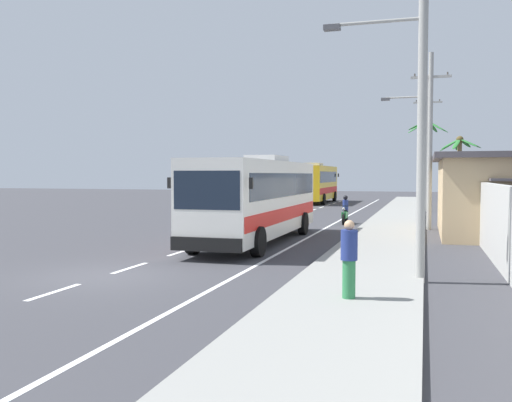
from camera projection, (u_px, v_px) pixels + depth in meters
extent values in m
plane|color=#3A3A3F|center=(105.00, 276.00, 15.32)|extent=(160.00, 160.00, 0.00)
cube|color=gray|center=(384.00, 241.00, 22.90)|extent=(3.20, 90.00, 0.14)
cube|color=white|center=(54.00, 292.00, 13.23)|extent=(0.16, 2.00, 0.01)
cube|color=white|center=(130.00, 268.00, 16.64)|extent=(0.16, 2.00, 0.01)
cube|color=white|center=(180.00, 252.00, 20.05)|extent=(0.16, 2.00, 0.01)
cube|color=white|center=(216.00, 241.00, 23.45)|extent=(0.16, 2.00, 0.01)
cube|color=white|center=(242.00, 232.00, 26.86)|extent=(0.16, 2.00, 0.01)
cube|color=white|center=(263.00, 226.00, 30.26)|extent=(0.16, 2.00, 0.01)
cube|color=white|center=(279.00, 221.00, 33.67)|extent=(0.16, 2.00, 0.01)
cube|color=white|center=(293.00, 216.00, 37.07)|extent=(0.16, 2.00, 0.01)
cube|color=white|center=(304.00, 213.00, 40.48)|extent=(0.16, 2.00, 0.01)
cube|color=white|center=(313.00, 210.00, 43.89)|extent=(0.16, 2.00, 0.01)
cube|color=white|center=(321.00, 207.00, 47.29)|extent=(0.16, 2.00, 0.01)
cube|color=white|center=(328.00, 205.00, 50.70)|extent=(0.16, 2.00, 0.01)
cube|color=white|center=(335.00, 203.00, 54.10)|extent=(0.16, 2.00, 0.01)
cube|color=white|center=(340.00, 201.00, 57.51)|extent=(0.16, 2.00, 0.01)
cube|color=white|center=(345.00, 200.00, 60.91)|extent=(0.16, 2.00, 0.01)
cube|color=white|center=(324.00, 229.00, 28.65)|extent=(0.14, 70.00, 0.01)
cube|color=#B2B2AD|center=(475.00, 208.00, 25.56)|extent=(0.24, 60.00, 2.48)
cube|color=silver|center=(258.00, 197.00, 22.91)|extent=(2.44, 11.28, 2.94)
cube|color=#192333|center=(259.00, 185.00, 23.08)|extent=(2.47, 10.38, 0.94)
cube|color=#192333|center=(207.00, 190.00, 17.54)|extent=(2.23, 0.10, 1.23)
cube|color=red|center=(258.00, 213.00, 22.94)|extent=(2.48, 11.06, 0.53)
cube|color=black|center=(206.00, 244.00, 17.53)|extent=(2.38, 0.16, 0.44)
cube|color=#B7B7B7|center=(267.00, 159.00, 24.18)|extent=(1.34, 2.48, 0.28)
cube|color=black|center=(251.00, 183.00, 17.32)|extent=(0.12, 0.08, 0.36)
cube|color=black|center=(169.00, 183.00, 18.13)|extent=(0.12, 0.08, 0.36)
cylinder|color=black|center=(258.00, 242.00, 18.86)|extent=(0.32, 1.04, 1.04)
cylinder|color=black|center=(193.00, 239.00, 19.54)|extent=(0.32, 1.04, 1.04)
cylinder|color=black|center=(303.00, 223.00, 25.87)|extent=(0.32, 1.04, 1.04)
cylinder|color=black|center=(254.00, 222.00, 26.55)|extent=(0.32, 1.04, 1.04)
cube|color=gold|center=(317.00, 183.00, 54.41)|extent=(2.60, 10.94, 3.20)
cube|color=#192333|center=(316.00, 177.00, 54.19)|extent=(2.61, 10.07, 1.02)
cube|color=#192333|center=(325.00, 177.00, 59.58)|extent=(2.27, 0.13, 1.34)
cube|color=red|center=(316.00, 190.00, 54.44)|extent=(2.63, 10.72, 0.58)
cube|color=black|center=(325.00, 195.00, 59.76)|extent=(2.42, 0.19, 0.44)
cube|color=#B7B7B7|center=(314.00, 165.00, 53.02)|extent=(1.38, 2.42, 0.28)
cube|color=black|center=(312.00, 175.00, 59.76)|extent=(0.12, 0.08, 0.36)
cube|color=black|center=(338.00, 175.00, 58.97)|extent=(0.12, 0.08, 0.36)
cylinder|color=black|center=(311.00, 196.00, 58.48)|extent=(0.33, 1.04, 1.04)
cylinder|color=black|center=(334.00, 196.00, 57.80)|extent=(0.33, 1.04, 1.04)
cylinder|color=black|center=(297.00, 199.00, 51.68)|extent=(0.33, 1.04, 1.04)
cylinder|color=black|center=(323.00, 199.00, 51.00)|extent=(0.33, 1.04, 1.04)
cylinder|color=black|center=(343.00, 220.00, 30.80)|extent=(0.11, 0.60, 0.60)
cylinder|color=black|center=(346.00, 218.00, 32.10)|extent=(0.13, 0.60, 0.60)
cube|color=#1E7F38|center=(345.00, 215.00, 31.39)|extent=(0.26, 1.10, 0.36)
cube|color=black|center=(346.00, 211.00, 31.67)|extent=(0.25, 0.60, 0.12)
cylinder|color=gray|center=(344.00, 214.00, 30.90)|extent=(0.06, 0.32, 0.67)
cylinder|color=black|center=(344.00, 206.00, 30.97)|extent=(0.56, 0.05, 0.04)
sphere|color=#EAEACC|center=(344.00, 209.00, 30.87)|extent=(0.14, 0.14, 0.14)
cylinder|color=navy|center=(345.00, 205.00, 31.61)|extent=(0.32, 0.32, 0.63)
sphere|color=black|center=(345.00, 198.00, 31.59)|extent=(0.26, 0.26, 0.26)
cylinder|color=#2D7A47|center=(349.00, 279.00, 11.94)|extent=(0.28, 0.28, 0.82)
cylinder|color=navy|center=(349.00, 245.00, 11.91)|extent=(0.36, 0.36, 0.65)
sphere|color=tan|center=(349.00, 225.00, 11.89)|extent=(0.22, 0.22, 0.22)
cylinder|color=#9E9E99|center=(422.00, 112.00, 14.20)|extent=(0.24, 0.24, 8.78)
cylinder|color=#9E9E99|center=(377.00, 22.00, 14.43)|extent=(2.32, 0.09, 0.09)
cube|color=#4C4C51|center=(332.00, 28.00, 14.77)|extent=(0.44, 0.24, 0.14)
cylinder|color=#9E9E99|center=(430.00, 142.00, 27.93)|extent=(0.24, 0.24, 8.86)
cube|color=#9E9E99|center=(431.00, 77.00, 27.78)|extent=(1.96, 0.12, 0.12)
cylinder|color=#4C4742|center=(415.00, 75.00, 28.00)|extent=(0.08, 0.08, 0.16)
cylinder|color=#4C4742|center=(448.00, 74.00, 27.55)|extent=(0.08, 0.08, 0.16)
cylinder|color=#9E9E99|center=(408.00, 97.00, 28.15)|extent=(2.21, 0.09, 0.09)
cube|color=#4C4C51|center=(385.00, 99.00, 28.47)|extent=(0.44, 0.24, 0.14)
cylinder|color=#9E9E99|center=(427.00, 144.00, 41.75)|extent=(0.24, 0.24, 10.21)
cube|color=#9E9E99|center=(428.00, 102.00, 41.60)|extent=(2.08, 0.12, 0.12)
cylinder|color=#4C4742|center=(416.00, 101.00, 41.84)|extent=(0.08, 0.08, 0.16)
cylinder|color=#4C4742|center=(440.00, 100.00, 41.35)|extent=(0.08, 0.08, 0.16)
cylinder|color=brown|center=(427.00, 164.00, 48.91)|extent=(0.31, 0.31, 7.37)
ellipsoid|color=#28702D|center=(438.00, 127.00, 48.39)|extent=(1.86, 0.61, 1.17)
ellipsoid|color=#28702D|center=(432.00, 127.00, 49.42)|extent=(1.21, 1.87, 0.99)
ellipsoid|color=#28702D|center=(426.00, 128.00, 49.62)|extent=(0.47, 1.86, 1.16)
ellipsoid|color=#28702D|center=(418.00, 126.00, 49.51)|extent=(1.86, 1.41, 0.78)
ellipsoid|color=#28702D|center=(418.00, 127.00, 48.62)|extent=(1.81, 1.12, 1.18)
ellipsoid|color=#28702D|center=(426.00, 125.00, 47.89)|extent=(0.56, 1.96, 0.97)
ellipsoid|color=#28702D|center=(435.00, 125.00, 47.90)|extent=(1.53, 1.68, 1.00)
sphere|color=brown|center=(427.00, 122.00, 48.73)|extent=(0.56, 0.56, 0.56)
cylinder|color=brown|center=(459.00, 175.00, 43.75)|extent=(0.34, 0.34, 5.48)
ellipsoid|color=#28702D|center=(471.00, 143.00, 43.56)|extent=(1.73, 0.69, 0.84)
ellipsoid|color=#28702D|center=(465.00, 143.00, 44.19)|extent=(1.22, 1.66, 0.73)
ellipsoid|color=#28702D|center=(458.00, 145.00, 44.42)|extent=(0.50, 1.68, 0.93)
ellipsoid|color=#28702D|center=(450.00, 145.00, 44.05)|extent=(1.64, 0.78, 1.03)
ellipsoid|color=#28702D|center=(451.00, 144.00, 43.41)|extent=(1.59, 1.21, 0.90)
ellipsoid|color=#28702D|center=(456.00, 144.00, 43.01)|extent=(0.91, 1.66, 0.97)
ellipsoid|color=#28702D|center=(468.00, 143.00, 42.90)|extent=(1.46, 1.47, 0.79)
sphere|color=brown|center=(460.00, 139.00, 43.62)|extent=(0.56, 0.56, 0.56)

